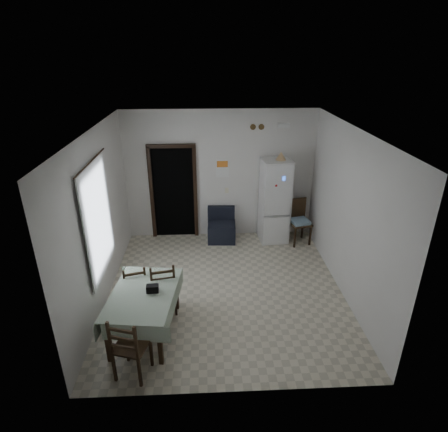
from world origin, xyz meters
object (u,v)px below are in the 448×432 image
at_px(corner_chair, 300,222).
at_px(dining_chair_far_left, 135,287).
at_px(navy_seat, 222,225).
at_px(dining_chair_far_right, 163,286).
at_px(dining_table, 145,313).
at_px(fridge, 275,201).
at_px(dining_chair_near_head, 131,345).

relative_size(corner_chair, dining_chair_far_left, 1.15).
distance_m(navy_seat, dining_chair_far_right, 2.70).
bearing_deg(dining_table, navy_seat, 73.23).
distance_m(navy_seat, dining_chair_far_left, 2.85).
distance_m(fridge, dining_chair_near_head, 4.59).
xyz_separation_m(corner_chair, dining_chair_far_right, (-2.81, -2.27, -0.02)).
height_order(dining_table, dining_chair_far_right, dining_chair_far_right).
bearing_deg(fridge, dining_table, -134.65).
height_order(fridge, navy_seat, fridge).
bearing_deg(dining_chair_near_head, fridge, -107.11).
relative_size(fridge, dining_chair_near_head, 1.91).
distance_m(dining_table, dining_chair_near_head, 0.81).
bearing_deg(dining_chair_far_right, dining_chair_near_head, 67.43).
distance_m(navy_seat, corner_chair, 1.75).
distance_m(corner_chair, dining_chair_far_right, 3.61).
xyz_separation_m(fridge, dining_table, (-2.48, -3.00, -0.57)).
distance_m(dining_table, dining_chair_far_right, 0.59).
xyz_separation_m(fridge, dining_chair_near_head, (-2.54, -3.80, -0.45)).
bearing_deg(fridge, navy_seat, 174.92).
xyz_separation_m(navy_seat, corner_chair, (1.73, -0.20, 0.13)).
distance_m(corner_chair, dining_table, 4.13).
bearing_deg(dining_chair_far_right, dining_table, 56.30).
bearing_deg(fridge, corner_chair, -25.36).
xyz_separation_m(navy_seat, dining_chair_far_right, (-1.08, -2.47, 0.10)).
xyz_separation_m(corner_chair, dining_chair_far_left, (-3.27, -2.20, -0.07)).
height_order(dining_chair_far_right, dining_chair_near_head, dining_chair_near_head).
xyz_separation_m(fridge, dining_chair_far_left, (-2.72, -2.40, -0.51)).
relative_size(dining_chair_far_right, dining_chair_near_head, 0.97).
distance_m(corner_chair, dining_chair_far_left, 3.94).
distance_m(fridge, navy_seat, 1.31).
bearing_deg(corner_chair, navy_seat, 159.67).
xyz_separation_m(fridge, dining_chair_far_right, (-2.25, -2.47, -0.46)).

